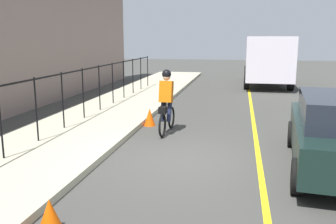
# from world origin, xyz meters

# --- Properties ---
(ground_plane) EXTENTS (80.00, 80.00, 0.00)m
(ground_plane) POSITION_xyz_m (0.00, 0.00, 0.00)
(ground_plane) COLOR #3F3F3B
(lane_line_centre) EXTENTS (36.00, 0.12, 0.01)m
(lane_line_centre) POSITION_xyz_m (0.00, -1.60, 0.00)
(lane_line_centre) COLOR yellow
(lane_line_centre) RESTS_ON ground
(sidewalk) EXTENTS (40.00, 3.20, 0.15)m
(sidewalk) POSITION_xyz_m (0.00, 3.40, 0.07)
(sidewalk) COLOR #B3AE92
(sidewalk) RESTS_ON ground
(iron_fence) EXTENTS (20.87, 0.04, 1.60)m
(iron_fence) POSITION_xyz_m (1.00, 3.80, 1.29)
(iron_fence) COLOR black
(iron_fence) RESTS_ON sidewalk
(cyclist_lead) EXTENTS (1.71, 0.38, 1.83)m
(cyclist_lead) POSITION_xyz_m (2.24, 0.91, 0.91)
(cyclist_lead) COLOR black
(cyclist_lead) RESTS_ON ground
(box_truck_background) EXTENTS (6.73, 2.60, 2.78)m
(box_truck_background) POSITION_xyz_m (14.00, -2.61, 1.55)
(box_truck_background) COLOR silver
(box_truck_background) RESTS_ON ground
(traffic_cone_near) EXTENTS (0.36, 0.36, 0.55)m
(traffic_cone_near) POSITION_xyz_m (3.04, 1.60, 0.27)
(traffic_cone_near) COLOR #F95208
(traffic_cone_near) RESTS_ON ground
(traffic_cone_far) EXTENTS (0.36, 0.36, 0.48)m
(traffic_cone_far) POSITION_xyz_m (-3.42, 1.43, 0.24)
(traffic_cone_far) COLOR #E64E05
(traffic_cone_far) RESTS_ON ground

